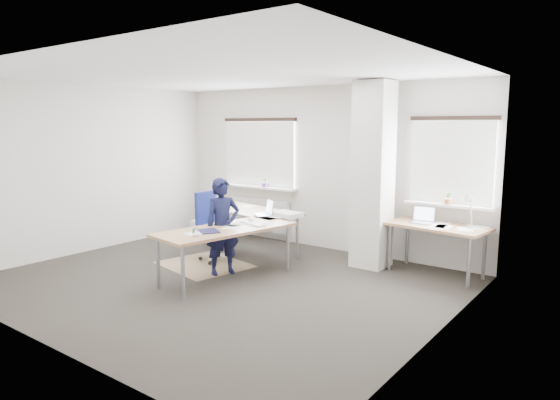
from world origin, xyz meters
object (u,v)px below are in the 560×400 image
Objects in this scene: task_chair at (215,242)px; person at (223,227)px; desk_side at (437,228)px; desk_main at (240,220)px.

person is (0.60, -0.46, 0.39)m from task_chair.
person is at bearing -136.60° from desk_side.
person reaches higher than desk_main.
desk_side reaches higher than task_chair.
person is at bearing -66.20° from desk_main.
person is at bearing -37.72° from task_chair.
desk_main is 2.01× the size of desk_side.
desk_main is at bearing -146.46° from desk_side.
task_chair is at bearing -162.31° from desk_main.
person reaches higher than desk_side.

